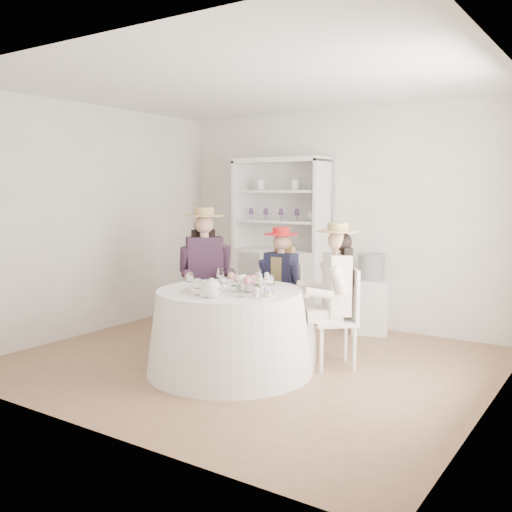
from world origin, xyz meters
The scene contains 23 objects.
ground centered at (0.00, 0.00, 0.00)m, with size 4.50×4.50×0.00m, color brown.
ceiling centered at (0.00, 0.00, 2.70)m, with size 4.50×4.50×0.00m, color white.
wall_back centered at (0.00, 2.00, 1.35)m, with size 4.50×4.50×0.00m, color silver.
wall_front centered at (0.00, -2.00, 1.35)m, with size 4.50×4.50×0.00m, color silver.
wall_left centered at (-2.25, 0.00, 1.35)m, with size 4.50×4.50×0.00m, color silver.
wall_right centered at (2.25, 0.00, 1.35)m, with size 4.50×4.50×0.00m, color silver.
tea_table centered at (0.02, -0.37, 0.39)m, with size 1.56×1.56×0.78m.
hutch centered at (-0.70, 1.75, 0.75)m, with size 1.29×0.57×2.11m.
side_table centered at (0.55, 1.75, 0.32)m, with size 0.41×0.41×0.64m, color silver.
hatbox centered at (0.55, 1.75, 0.80)m, with size 0.31×0.31×0.31m, color black.
guest_left centered at (-0.77, 0.25, 0.85)m, with size 0.65×0.64×1.51m.
guest_mid centered at (-0.04, 0.63, 0.74)m, with size 0.47×0.49×1.31m.
guest_right centered at (0.77, 0.30, 0.79)m, with size 0.60×0.58×1.40m.
spare_chair centered at (-0.68, 1.12, 0.52)m, with size 0.46×0.46×0.96m.
teacup_a centered at (-0.21, -0.18, 0.81)m, with size 0.08×0.08×0.06m, color white.
teacup_b centered at (-0.06, -0.12, 0.81)m, with size 0.06×0.06×0.06m, color white.
teacup_c centered at (0.22, -0.21, 0.82)m, with size 0.09×0.09×0.07m, color white.
flower_bowl centered at (0.25, -0.35, 0.80)m, with size 0.20×0.20×0.05m, color white.
flower_arrangement centered at (0.22, -0.36, 0.88)m, with size 0.20×0.21×0.08m.
table_teapot centered at (0.12, -0.77, 0.86)m, with size 0.24×0.17×0.18m.
sandwich_plate centered at (-0.16, -0.68, 0.79)m, with size 0.25×0.25×0.05m.
cupcake_stand centered at (0.47, -0.52, 0.86)m, with size 0.22×0.22×0.21m.
stemware_set centered at (0.02, -0.37, 0.86)m, with size 0.81×0.84×0.15m.
Camera 1 is at (3.12, -4.59, 1.70)m, focal length 40.00 mm.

